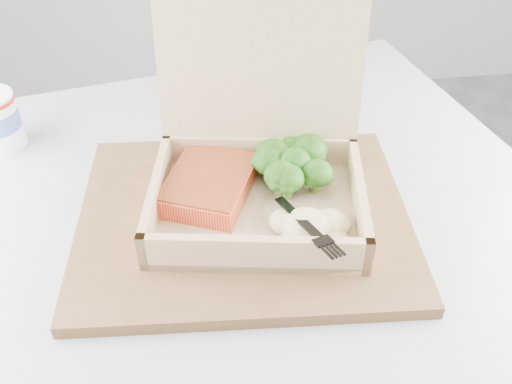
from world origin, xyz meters
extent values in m
cube|color=#9DA0A6|center=(0.27, 0.44, 0.71)|extent=(0.93, 0.93, 0.03)
cube|color=brown|center=(0.26, 0.43, 0.73)|extent=(0.41, 0.33, 0.02)
cube|color=tan|center=(0.28, 0.43, 0.75)|extent=(0.27, 0.22, 0.01)
cube|color=tan|center=(0.16, 0.45, 0.77)|extent=(0.04, 0.19, 0.05)
cube|color=tan|center=(0.39, 0.41, 0.77)|extent=(0.04, 0.19, 0.05)
cube|color=tan|center=(0.26, 0.34, 0.77)|extent=(0.24, 0.05, 0.05)
cube|color=tan|center=(0.29, 0.52, 0.77)|extent=(0.24, 0.05, 0.05)
cube|color=tan|center=(0.29, 0.54, 0.88)|extent=(0.25, 0.07, 0.19)
cube|color=#FC5431|center=(0.22, 0.46, 0.76)|extent=(0.13, 0.15, 0.03)
ellipsoid|color=beige|center=(0.32, 0.38, 0.77)|extent=(0.09, 0.08, 0.03)
cube|color=black|center=(0.30, 0.43, 0.78)|extent=(0.04, 0.09, 0.02)
cube|color=black|center=(0.32, 0.36, 0.78)|extent=(0.03, 0.04, 0.01)
cube|color=silver|center=(0.24, 0.64, 0.73)|extent=(0.08, 0.13, 0.00)
camera|label=1|loc=(0.21, -0.07, 1.20)|focal=40.00mm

